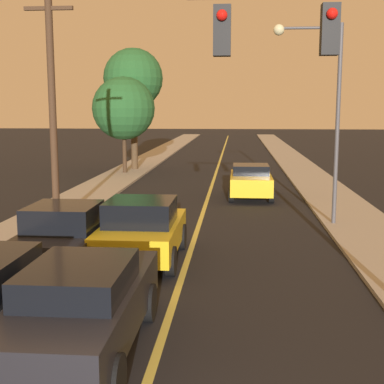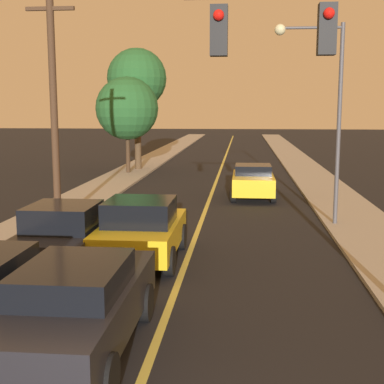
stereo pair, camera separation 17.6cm
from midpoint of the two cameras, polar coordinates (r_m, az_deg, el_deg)
road_surface at (r=40.49m, az=2.86°, el=3.30°), size 8.43×80.00×0.01m
sidewalk_left at (r=41.03m, az=-4.80°, el=3.43°), size 2.50×80.00×0.12m
sidewalk_right at (r=40.67m, az=10.59°, el=3.26°), size 2.50×80.00×0.12m
car_near_lane_front at (r=8.96m, az=-12.16°, el=-11.81°), size 1.87×4.64×1.57m
car_near_lane_second at (r=14.01m, az=-5.73°, el=-4.02°), size 2.04×4.00×1.65m
car_outer_lane_second at (r=13.96m, az=-13.68°, el=-4.50°), size 2.01×3.92×1.59m
car_far_oncoming at (r=23.88m, az=6.07°, el=1.19°), size 1.91×3.84×1.48m
traffic_signal_mast at (r=10.26m, az=15.65°, el=11.40°), size 4.39×0.42×6.10m
streetlamp_right at (r=18.29m, az=13.33°, el=10.10°), size 2.24×0.36×6.56m
utility_pole_left at (r=18.42m, az=-14.95°, el=9.01°), size 1.60×0.24×7.61m
tree_left_near at (r=32.42m, az=-7.46°, el=8.84°), size 3.73×3.73×5.71m
tree_left_far at (r=34.36m, az=-6.43°, el=11.89°), size 3.73×3.73×7.57m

